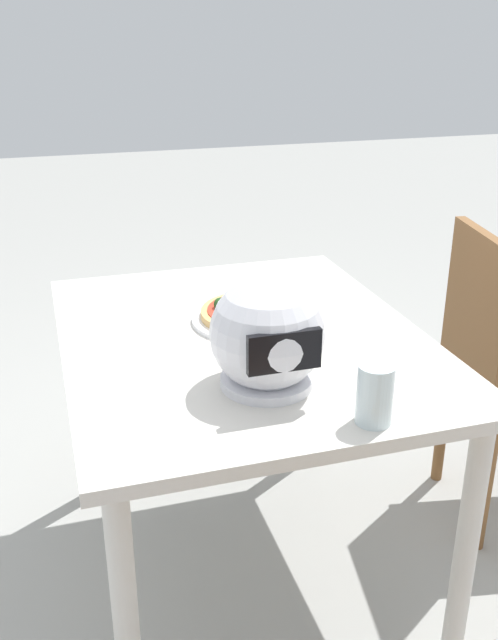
{
  "coord_description": "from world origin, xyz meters",
  "views": [
    {
      "loc": [
        0.44,
        1.51,
        1.42
      ],
      "look_at": [
        -0.03,
        -0.04,
        0.74
      ],
      "focal_mm": 39.79,
      "sensor_mm": 36.0,
      "label": 1
    }
  ],
  "objects": [
    {
      "name": "ground_plane",
      "position": [
        0.0,
        0.0,
        0.0
      ],
      "size": [
        14.0,
        14.0,
        0.0
      ],
      "primitive_type": "plane",
      "color": "#9E9E99"
    },
    {
      "name": "dining_table",
      "position": [
        0.0,
        0.0,
        0.63
      ],
      "size": [
        0.86,
        1.06,
        0.72
      ],
      "color": "beige",
      "rests_on": "ground"
    },
    {
      "name": "pizza_plate",
      "position": [
        -0.06,
        -0.08,
        0.73
      ],
      "size": [
        0.32,
        0.32,
        0.01
      ],
      "primitive_type": "cylinder",
      "color": "white",
      "rests_on": "dining_table"
    },
    {
      "name": "pizza",
      "position": [
        -0.05,
        -0.08,
        0.74
      ],
      "size": [
        0.28,
        0.28,
        0.05
      ],
      "color": "tan",
      "rests_on": "pizza_plate"
    },
    {
      "name": "motorcycle_helmet",
      "position": [
        0.02,
        0.26,
        0.83
      ],
      "size": [
        0.24,
        0.24,
        0.24
      ],
      "color": "silver",
      "rests_on": "dining_table"
    },
    {
      "name": "drinking_glass",
      "position": [
        -0.12,
        0.46,
        0.78
      ],
      "size": [
        0.07,
        0.07,
        0.12
      ],
      "primitive_type": "cylinder",
      "color": "silver",
      "rests_on": "dining_table"
    }
  ]
}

